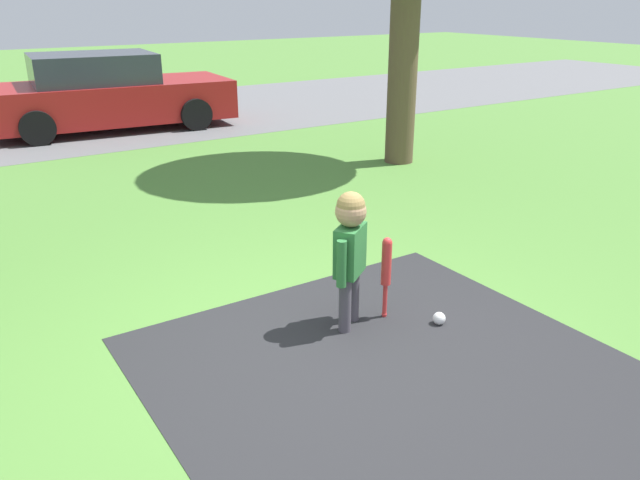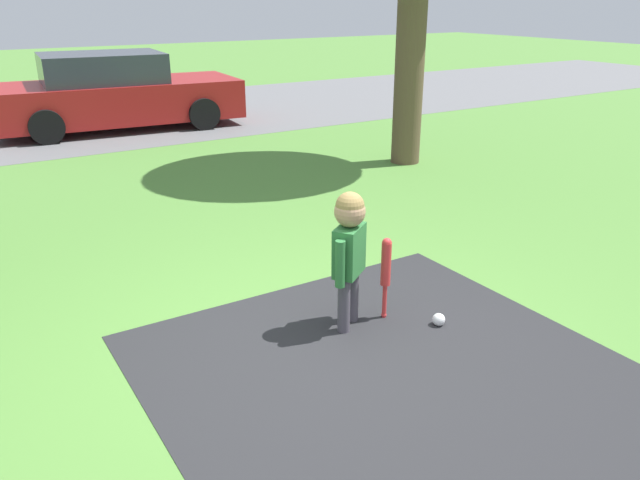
{
  "view_description": "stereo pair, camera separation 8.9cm",
  "coord_description": "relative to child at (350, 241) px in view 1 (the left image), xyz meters",
  "views": [
    {
      "loc": [
        -1.99,
        -3.2,
        2.34
      ],
      "look_at": [
        0.47,
        0.59,
        0.57
      ],
      "focal_mm": 35.0,
      "sensor_mm": 36.0,
      "label": 1
    },
    {
      "loc": [
        -1.92,
        -3.24,
        2.34
      ],
      "look_at": [
        0.47,
        0.59,
        0.57
      ],
      "focal_mm": 35.0,
      "sensor_mm": 36.0,
      "label": 2
    }
  ],
  "objects": [
    {
      "name": "baseball_bat",
      "position": [
        0.31,
        -0.04,
        -0.26
      ],
      "size": [
        0.08,
        0.08,
        0.66
      ],
      "color": "red",
      "rests_on": "ground"
    },
    {
      "name": "parked_car",
      "position": [
        0.61,
        8.6,
        -0.05
      ],
      "size": [
        4.53,
        2.29,
        1.38
      ],
      "rotation": [
        0.0,
        0.0,
        -0.09
      ],
      "color": "maroon",
      "rests_on": "ground"
    },
    {
      "name": "sports_ball",
      "position": [
        0.59,
        -0.36,
        -0.64
      ],
      "size": [
        0.1,
        0.1,
        0.1
      ],
      "color": "white",
      "rests_on": "ground"
    },
    {
      "name": "street_strip",
      "position": [
        -0.47,
        9.63,
        -0.68
      ],
      "size": [
        40.0,
        6.0,
        0.01
      ],
      "color": "slate",
      "rests_on": "ground"
    },
    {
      "name": "ground_plane",
      "position": [
        -0.47,
        -0.19,
        -0.69
      ],
      "size": [
        60.0,
        60.0,
        0.0
      ],
      "primitive_type": "plane",
      "color": "#518438"
    },
    {
      "name": "child",
      "position": [
        0.0,
        0.0,
        0.0
      ],
      "size": [
        0.37,
        0.3,
        1.06
      ],
      "rotation": [
        0.0,
        0.0,
        0.61
      ],
      "color": "#4C4751",
      "rests_on": "ground"
    }
  ]
}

